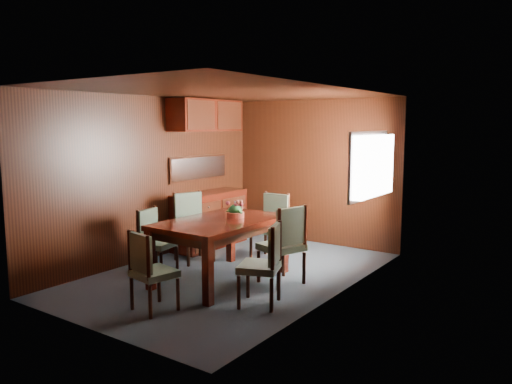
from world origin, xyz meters
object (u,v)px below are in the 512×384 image
Objects in this scene: sideboard at (210,219)px; chair_left_near at (154,237)px; chair_head at (149,267)px; flower_centerpiece at (235,209)px; dining_table at (221,228)px; chair_right_near at (265,260)px.

chair_left_near is at bearing -77.33° from sideboard.
flower_centerpiece is (0.01, 1.51, 0.42)m from chair_head.
chair_right_near reaches higher than dining_table.
sideboard reaches higher than chair_head.
chair_right_near is at bearing -35.57° from flower_centerpiece.
chair_right_near is 1.05× the size of chair_head.
chair_left_near is (0.35, -1.58, 0.04)m from sideboard.
chair_left_near reaches higher than chair_head.
dining_table is 1.30m from chair_head.
chair_left_near is (-0.93, -0.27, -0.19)m from dining_table.
sideboard is 1.78m from flower_centerpiece.
dining_table is at bearing -105.04° from flower_centerpiece.
dining_table is 1.93× the size of chair_left_near.
flower_centerpiece is at bearing 75.74° from dining_table.
chair_head is (-0.91, -0.87, -0.03)m from chair_right_near.
chair_right_near reaches higher than sideboard.
flower_centerpiece is (-0.90, 0.64, 0.40)m from chair_right_near.
flower_centerpiece reaches higher than dining_table.
chair_left_near is 0.95× the size of chair_right_near.
dining_table is 1.06m from chair_right_near.
chair_right_near is 1.18m from flower_centerpiece.
sideboard reaches higher than dining_table.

